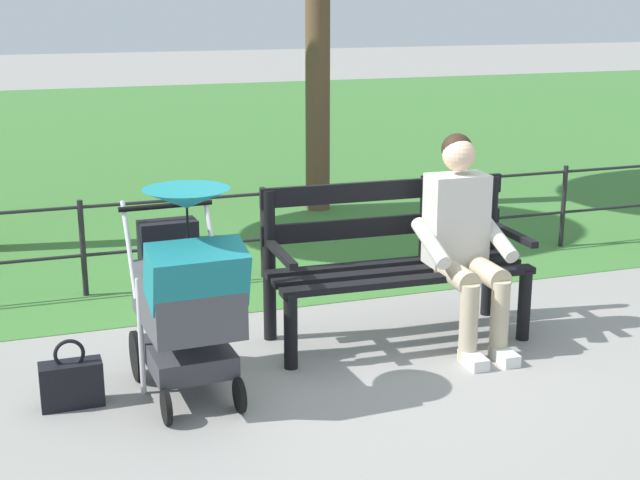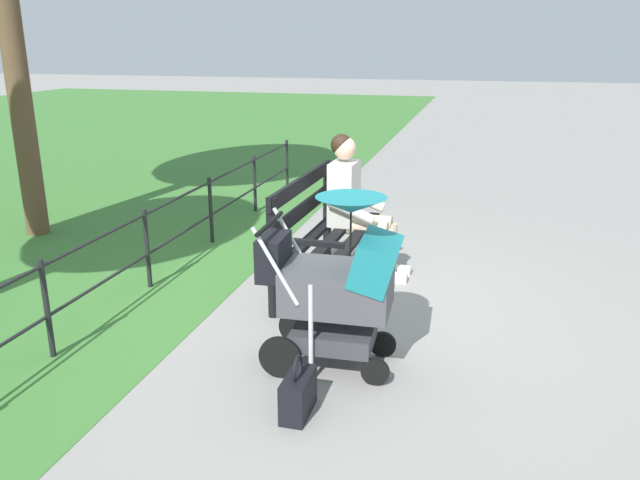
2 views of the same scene
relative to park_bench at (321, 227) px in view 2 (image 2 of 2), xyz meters
name	(u,v)px [view 2 (image 2 of 2)]	position (x,y,z in m)	size (l,w,h in m)	color
ground_plane	(322,305)	(0.44, 0.12, -0.53)	(60.00, 60.00, 0.00)	gray
park_bench	(321,227)	(0.00, 0.00, 0.00)	(1.62, 0.65, 0.96)	black
person_on_bench	(356,202)	(-0.36, 0.22, 0.15)	(0.54, 0.74, 1.28)	tan
stroller	(338,282)	(1.38, 0.47, 0.07)	(0.53, 0.91, 1.15)	black
handbag	(298,394)	(1.99, 0.38, -0.40)	(0.32, 0.14, 0.37)	black
park_fence	(162,232)	(0.16, -1.43, -0.10)	(7.93, 0.04, 0.70)	black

